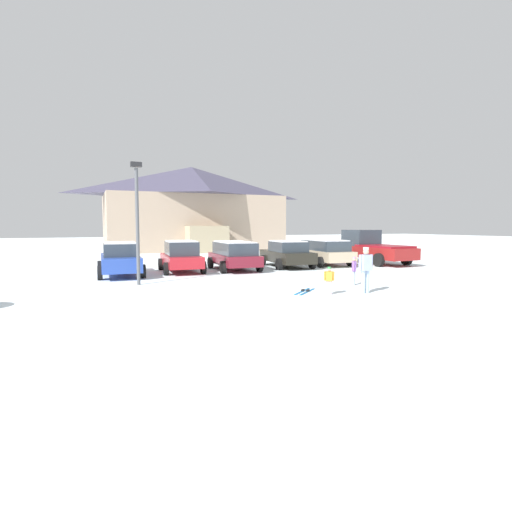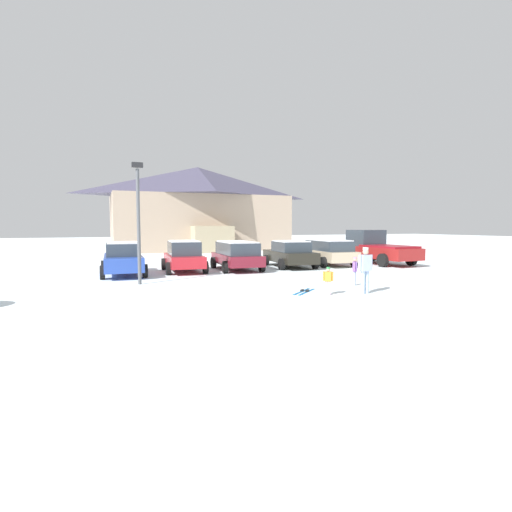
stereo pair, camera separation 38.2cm
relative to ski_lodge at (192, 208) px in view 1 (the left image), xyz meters
name	(u,v)px [view 1 (the left image)]	position (x,y,z in m)	size (l,w,h in m)	color
ground	(393,315)	(-3.03, -31.62, -4.23)	(160.00, 160.00, 0.00)	white
ski_lodge	(192,208)	(0.00, 0.00, 0.00)	(17.60, 11.72, 8.34)	tan
parked_blue_hatchback	(120,259)	(-8.96, -19.55, -3.40)	(2.26, 4.57, 1.65)	#2847A7
parked_red_sedan	(181,256)	(-5.88, -19.26, -3.40)	(2.32, 4.14, 1.66)	#B31E27
parked_maroon_van	(234,254)	(-3.01, -19.56, -3.37)	(2.42, 4.36, 1.58)	maroon
parked_black_sedan	(287,254)	(0.36, -19.41, -3.43)	(2.57, 4.49, 1.56)	black
parked_beige_suv	(325,251)	(3.14, -19.19, -3.37)	(2.55, 4.71, 1.57)	tan
pickup_truck	(370,248)	(6.52, -19.41, -3.23)	(2.44, 5.95, 2.15)	maroon
skier_child_in_orange_jacket	(329,279)	(-2.79, -28.24, -3.67)	(0.31, 0.26, 0.99)	silver
skier_child_in_purple_jacket	(354,269)	(-0.53, -26.75, -3.57)	(0.31, 0.34, 1.16)	#A0B0CD
skier_adult_in_blue_parka	(366,267)	(-1.42, -28.53, -3.29)	(0.62, 0.25, 1.67)	#9FB7D2
pair_of_skis	(305,291)	(-3.23, -27.36, -4.21)	(1.41, 1.26, 0.08)	#176FB9
lamp_post	(137,216)	(-8.58, -23.01, -1.39)	(0.44, 0.24, 5.00)	#515459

